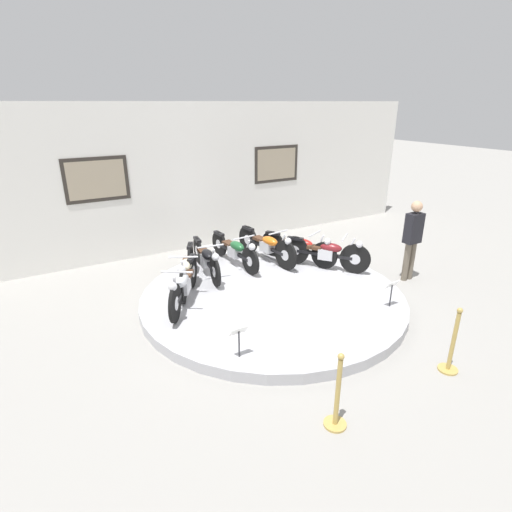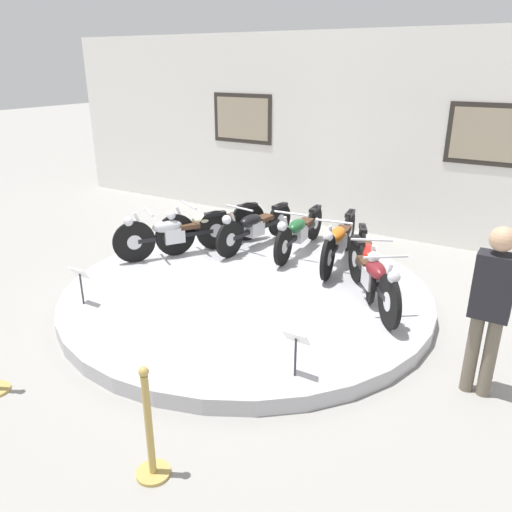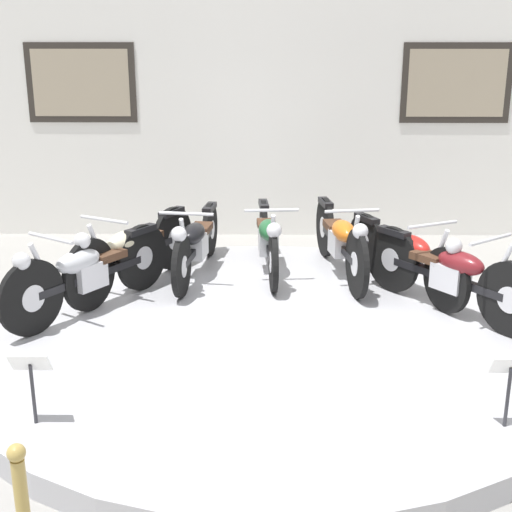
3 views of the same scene
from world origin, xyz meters
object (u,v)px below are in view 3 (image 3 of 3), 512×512
object	(u,v)px
motorcycle_cream	(132,250)
info_placard_front_centre	(510,375)
motorcycle_green	(268,238)
motorcycle_red	(406,254)
motorcycle_black	(196,241)
info_placard_front_left	(31,372)
motorcycle_silver	(87,271)
motorcycle_maroon	(451,272)
motorcycle_orange	(341,239)

from	to	relation	value
motorcycle_cream	info_placard_front_centre	xyz separation A→B (m)	(2.89, -2.57, -0.03)
motorcycle_green	info_placard_front_centre	xyz separation A→B (m)	(1.53, -3.14, -0.00)
motorcycle_green	motorcycle_red	bearing A→B (deg)	-23.26
info_placard_front_centre	motorcycle_green	bearing A→B (deg)	116.03
motorcycle_black	info_placard_front_left	distance (m)	3.09
motorcycle_black	motorcycle_cream	bearing A→B (deg)	-144.75
info_placard_front_centre	motorcycle_silver	bearing A→B (deg)	148.33
motorcycle_black	motorcycle_maroon	xyz separation A→B (m)	(2.40, -1.03, 0.02)
motorcycle_green	motorcycle_maroon	bearing A→B (deg)	-35.75
motorcycle_cream	motorcycle_black	distance (m)	0.73
motorcycle_black	motorcycle_red	bearing A→B (deg)	-11.41
motorcycle_black	motorcycle_silver	bearing A→B (deg)	-130.78
motorcycle_red	motorcycle_cream	bearing A→B (deg)	179.90
motorcycle_cream	motorcycle_red	distance (m)	2.70
info_placard_front_left	motorcycle_cream	bearing A→B (deg)	85.80
motorcycle_green	motorcycle_orange	size ratio (longest dim) A/B	0.97
motorcycle_maroon	motorcycle_cream	bearing A→B (deg)	168.55
motorcycle_green	info_placard_front_centre	bearing A→B (deg)	-63.97
motorcycle_orange	motorcycle_green	bearing A→B (deg)	168.74
motorcycle_red	info_placard_front_left	size ratio (longest dim) A/B	3.52
info_placard_front_left	motorcycle_silver	bearing A→B (deg)	93.00
motorcycle_silver	motorcycle_red	distance (m)	3.05
motorcycle_cream	motorcycle_maroon	world-z (taller)	motorcycle_cream
motorcycle_red	info_placard_front_left	bearing A→B (deg)	-138.41
motorcycle_green	motorcycle_maroon	xyz separation A→B (m)	(1.64, -1.18, 0.02)
motorcycle_red	info_placard_front_left	world-z (taller)	motorcycle_red
motorcycle_silver	motorcycle_orange	size ratio (longest dim) A/B	0.85
motorcycle_black	info_placard_front_left	size ratio (longest dim) A/B	3.80
motorcycle_black	motorcycle_green	bearing A→B (deg)	11.49
motorcycle_silver	motorcycle_green	world-z (taller)	motorcycle_silver
motorcycle_cream	motorcycle_black	world-z (taller)	motorcycle_cream
motorcycle_green	motorcycle_orange	bearing A→B (deg)	-11.26
motorcycle_cream	motorcycle_red	size ratio (longest dim) A/B	1.02
info_placard_front_centre	motorcycle_orange	bearing A→B (deg)	104.66
motorcycle_cream	motorcycle_maroon	bearing A→B (deg)	-11.45
motorcycle_black	motorcycle_green	xyz separation A→B (m)	(0.76, 0.15, -0.00)
motorcycle_cream	motorcycle_black	bearing A→B (deg)	35.25
motorcycle_silver	info_placard_front_centre	bearing A→B (deg)	-31.67
motorcycle_maroon	motorcycle_orange	bearing A→B (deg)	130.74
info_placard_front_centre	info_placard_front_left	bearing A→B (deg)	180.00
motorcycle_cream	motorcycle_green	bearing A→B (deg)	23.01
motorcycle_silver	motorcycle_maroon	xyz separation A→B (m)	(3.28, 0.00, -0.00)
motorcycle_cream	motorcycle_green	xyz separation A→B (m)	(1.35, 0.57, -0.03)
motorcycle_orange	info_placard_front_centre	size ratio (longest dim) A/B	3.92
motorcycle_silver	motorcycle_black	size ratio (longest dim) A/B	0.88
motorcycle_maroon	info_placard_front_centre	size ratio (longest dim) A/B	3.21
motorcycle_cream	motorcycle_orange	bearing A→B (deg)	11.41
motorcycle_silver	motorcycle_red	bearing A→B (deg)	11.39
motorcycle_maroon	motorcycle_silver	bearing A→B (deg)	-179.98
info_placard_front_left	info_placard_front_centre	size ratio (longest dim) A/B	1.00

